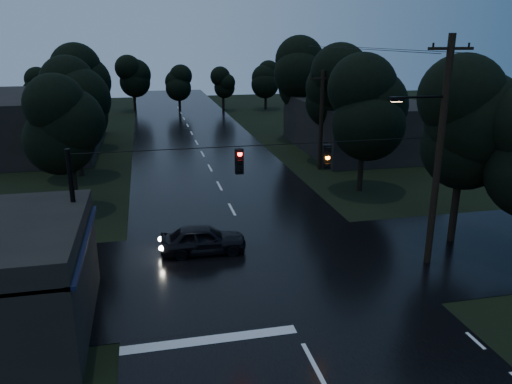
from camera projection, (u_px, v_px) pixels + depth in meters
name	position (u px, v px, depth m)	size (l,w,h in m)	color
main_road	(210.00, 168.00, 38.98)	(12.00, 120.00, 0.02)	black
cross_street	(263.00, 268.00, 22.21)	(60.00, 9.00, 0.02)	black
building_far_right	(358.00, 125.00, 44.94)	(10.00, 14.00, 4.40)	black
building_far_left	(39.00, 122.00, 44.65)	(10.00, 16.00, 5.00)	black
utility_pole_main	(438.00, 150.00, 21.23)	(3.50, 0.30, 10.00)	black
utility_pole_far	(321.00, 119.00, 37.67)	(2.00, 0.30, 7.50)	black
anchor_pole_left	(76.00, 227.00, 18.83)	(0.18, 0.18, 6.00)	black
span_signals	(283.00, 158.00, 19.81)	(15.00, 0.37, 1.12)	black
tree_corner_near	(465.00, 123.00, 23.41)	(4.48, 4.48, 9.44)	black
tree_left_a	(67.00, 122.00, 28.10)	(3.92, 3.92, 8.26)	black
tree_left_b	(73.00, 99.00, 35.31)	(4.20, 4.20, 8.85)	black
tree_left_c	(80.00, 82.00, 44.39)	(4.48, 4.48, 9.44)	black
tree_right_a	(365.00, 106.00, 31.70)	(4.20, 4.20, 8.85)	black
tree_right_b	(329.00, 88.00, 39.17)	(4.48, 4.48, 9.44)	black
tree_right_c	(299.00, 74.00, 48.50)	(4.76, 4.76, 10.03)	black
car	(203.00, 239.00, 23.59)	(1.62, 4.04, 1.38)	black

